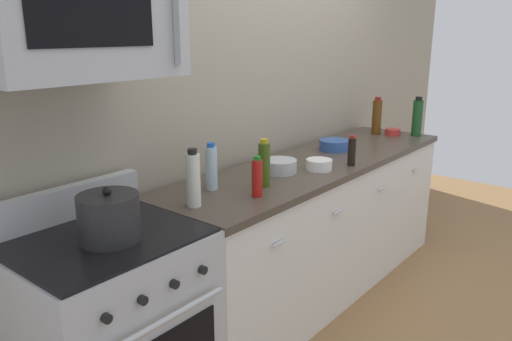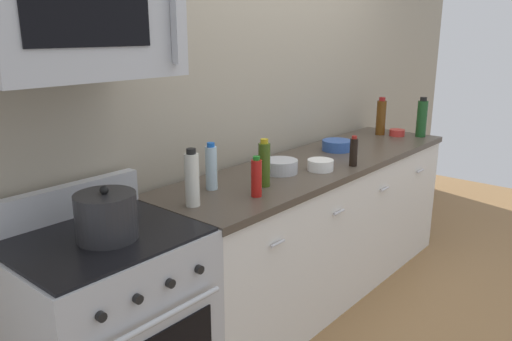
{
  "view_description": "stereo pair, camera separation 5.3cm",
  "coord_description": "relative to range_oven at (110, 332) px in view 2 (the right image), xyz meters",
  "views": [
    {
      "loc": [
        -2.67,
        -1.66,
        1.72
      ],
      "look_at": [
        -0.7,
        -0.05,
        1.01
      ],
      "focal_mm": 35.07,
      "sensor_mm": 36.0,
      "label": 1
    },
    {
      "loc": [
        -2.64,
        -1.7,
        1.72
      ],
      "look_at": [
        -0.7,
        -0.05,
        1.01
      ],
      "focal_mm": 35.07,
      "sensor_mm": 36.0,
      "label": 2
    }
  ],
  "objects": [
    {
      "name": "microwave",
      "position": [
        0.0,
        0.04,
        1.28
      ],
      "size": [
        0.74,
        0.44,
        0.4
      ],
      "color": "#B7BABF"
    },
    {
      "name": "stockpot",
      "position": [
        0.0,
        -0.05,
        0.55
      ],
      "size": [
        0.24,
        0.24,
        0.22
      ],
      "color": "#262628",
      "rests_on": "range_oven"
    },
    {
      "name": "bottle_wine_green",
      "position": [
        2.75,
        -0.19,
        0.6
      ],
      "size": [
        0.08,
        0.08,
        0.31
      ],
      "color": "#19471E",
      "rests_on": "countertop_slab"
    },
    {
      "name": "bowl_red_small",
      "position": [
        2.66,
        -0.04,
        0.48
      ],
      "size": [
        0.12,
        0.12,
        0.05
      ],
      "color": "#B72D28",
      "rests_on": "countertop_slab"
    },
    {
      "name": "counter_unit",
      "position": [
        1.61,
        -0.0,
        -0.01
      ],
      "size": [
        2.48,
        0.66,
        0.92
      ],
      "color": "silver",
      "rests_on": "ground_plane"
    },
    {
      "name": "bottle_soy_sauce_dark",
      "position": [
        1.63,
        -0.23,
        0.54
      ],
      "size": [
        0.05,
        0.05,
        0.19
      ],
      "color": "black",
      "rests_on": "countertop_slab"
    },
    {
      "name": "ground_plane",
      "position": [
        1.61,
        -0.0,
        -0.47
      ],
      "size": [
        6.68,
        6.68,
        0.0
      ],
      "primitive_type": "plane",
      "color": "olive"
    },
    {
      "name": "bottle_hot_sauce_red",
      "position": [
        0.79,
        -0.16,
        0.55
      ],
      "size": [
        0.05,
        0.05,
        0.21
      ],
      "color": "#B21914",
      "rests_on": "countertop_slab"
    },
    {
      "name": "bottle_vinegar_white",
      "position": [
        0.49,
        -0.02,
        0.58
      ],
      "size": [
        0.07,
        0.07,
        0.28
      ],
      "color": "silver",
      "rests_on": "countertop_slab"
    },
    {
      "name": "range_oven",
      "position": [
        0.0,
        0.0,
        0.0
      ],
      "size": [
        0.76,
        0.69,
        1.07
      ],
      "color": "#B7BABF",
      "rests_on": "ground_plane"
    },
    {
      "name": "bottle_wine_amber",
      "position": [
        2.61,
        0.09,
        0.59
      ],
      "size": [
        0.08,
        0.08,
        0.3
      ],
      "color": "#59330F",
      "rests_on": "countertop_slab"
    },
    {
      "name": "bottle_water_clear",
      "position": [
        0.73,
        0.1,
        0.57
      ],
      "size": [
        0.06,
        0.06,
        0.25
      ],
      "color": "silver",
      "rests_on": "countertop_slab"
    },
    {
      "name": "bowl_steel_prep",
      "position": [
        1.21,
        0.01,
        0.49
      ],
      "size": [
        0.2,
        0.2,
        0.08
      ],
      "color": "#B2B5BA",
      "rests_on": "countertop_slab"
    },
    {
      "name": "bowl_white_ceramic",
      "position": [
        1.41,
        -0.14,
        0.49
      ],
      "size": [
        0.16,
        0.16,
        0.07
      ],
      "color": "white",
      "rests_on": "countertop_slab"
    },
    {
      "name": "bottle_olive_oil",
      "position": [
        0.95,
        -0.08,
        0.57
      ],
      "size": [
        0.06,
        0.06,
        0.26
      ],
      "color": "#385114",
      "rests_on": "countertop_slab"
    },
    {
      "name": "back_wall",
      "position": [
        1.61,
        0.41,
        0.88
      ],
      "size": [
        5.57,
        0.1,
        2.7
      ],
      "primitive_type": "cube",
      "color": "#9E937F",
      "rests_on": "ground_plane"
    },
    {
      "name": "bowl_blue_mixing",
      "position": [
        1.92,
        0.06,
        0.49
      ],
      "size": [
        0.21,
        0.21,
        0.07
      ],
      "color": "#2D519E",
      "rests_on": "countertop_slab"
    }
  ]
}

